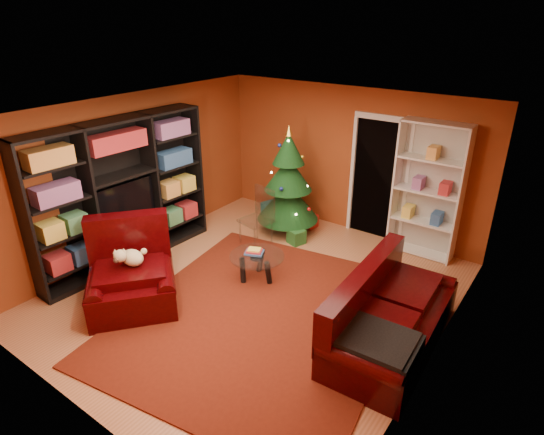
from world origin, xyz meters
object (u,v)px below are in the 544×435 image
Objects in this scene: rug at (261,316)px; sofa at (394,311)px; gift_box_green at (296,236)px; armchair at (131,275)px; christmas_tree at (288,182)px; coffee_table at (257,267)px; white_bookshelf at (428,191)px; media_unit at (122,194)px; dog at (133,258)px; gift_box_teal at (271,210)px; acrylic_chair at (256,221)px; gift_box_red at (310,221)px.

sofa is (1.61, 0.51, 0.46)m from rug.
armchair is at bearing -105.92° from gift_box_green.
christmas_tree is at bearing 53.67° from sofa.
white_bookshelf is at bearing 53.36° from coffee_table.
media_unit is 1.38m from dog.
media_unit is 2.39m from coffee_table.
dog reaches higher than gift_box_green.
media_unit reaches higher than white_bookshelf.
white_bookshelf reaches higher than coffee_table.
coffee_table is at bearing 21.78° from media_unit.
dog is (-0.01, 0.07, 0.24)m from armchair.
christmas_tree reaches higher than gift_box_teal.
acrylic_chair is at bearing 52.16° from media_unit.
armchair is 1.33× the size of acrylic_chair.
armchair is at bearing -85.35° from acrylic_chair.
armchair is at bearing -100.39° from gift_box_red.
armchair is at bearing -33.42° from media_unit.
gift_box_red is at bearing 56.45° from christmas_tree.
sofa is at bearing 17.70° from rug.
acrylic_chair is (-2.41, -1.40, -0.65)m from white_bookshelf.
gift_box_red is at bearing 108.71° from rug.
rug is at bearing -63.57° from christmas_tree.
gift_box_red is (1.75, 2.78, -1.03)m from media_unit.
acrylic_chair is at bearing 67.29° from sofa.
sofa is (2.38, -1.55, 0.35)m from gift_box_green.
rug is 3.17× the size of armchair.
dog is at bearing -106.42° from gift_box_green.
gift_box_teal is at bearing 123.52° from rug.
gift_box_green is 1.37m from coffee_table.
white_bookshelf reaches higher than gift_box_teal.
white_bookshelf is 4.70m from armchair.
armchair is (-0.41, -3.20, -0.49)m from christmas_tree.
white_bookshelf is (3.78, 3.00, -0.04)m from media_unit.
white_bookshelf is at bearing 26.51° from gift_box_green.
media_unit reaches higher than coffee_table.
white_bookshelf is at bearing 6.26° from gift_box_red.
gift_box_teal is at bearing 120.65° from coffee_table.
gift_box_green is 0.31× the size of coffee_table.
armchair reaches higher than coffee_table.
christmas_tree is 3.17m from dog.
armchair reaches higher than rug.
rug is at bearing -39.15° from acrylic_chair.
rug is 3.23m from gift_box_teal.
dog is at bearing 108.93° from sofa.
rug is 2.84m from christmas_tree.
coffee_table is (-2.21, 0.19, -0.26)m from sofa.
media_unit reaches higher than christmas_tree.
gift_box_teal is 1.24m from acrylic_chair.
white_bookshelf is (1.10, 2.99, 1.10)m from rug.
sofa is at bearing -8.94° from acrylic_chair.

